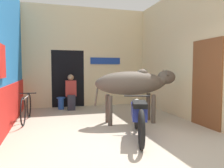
{
  "coord_description": "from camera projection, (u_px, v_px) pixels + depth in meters",
  "views": [
    {
      "loc": [
        -1.36,
        -3.54,
        1.4
      ],
      "look_at": [
        0.26,
        2.07,
        0.99
      ],
      "focal_mm": 35.0,
      "sensor_mm": 36.0,
      "label": 1
    }
  ],
  "objects": [
    {
      "name": "cow",
      "position": [
        134.0,
        84.0,
        5.63
      ],
      "size": [
        2.2,
        0.76,
        1.41
      ],
      "color": "#4C4238",
      "rests_on": "ground_plane"
    },
    {
      "name": "plastic_stool",
      "position": [
        61.0,
        103.0,
        7.56
      ],
      "size": [
        0.29,
        0.29,
        0.41
      ],
      "color": "#2856B2",
      "rests_on": "ground_plane"
    },
    {
      "name": "shopkeeper_seated",
      "position": [
        71.0,
        91.0,
        7.45
      ],
      "size": [
        0.36,
        0.33,
        1.21
      ],
      "color": "#282833",
      "rests_on": "ground_plane"
    },
    {
      "name": "wall_left_shopfront",
      "position": [
        6.0,
        53.0,
        5.28
      ],
      "size": [
        0.25,
        4.6,
        3.68
      ],
      "color": "#236BAD",
      "rests_on": "ground_plane"
    },
    {
      "name": "wall_right_with_door",
      "position": [
        177.0,
        55.0,
        6.54
      ],
      "size": [
        0.22,
        4.6,
        3.68
      ],
      "color": "beige",
      "rests_on": "ground_plane"
    },
    {
      "name": "bicycle",
      "position": [
        26.0,
        108.0,
        5.82
      ],
      "size": [
        0.44,
        1.72,
        0.72
      ],
      "color": "black",
      "rests_on": "ground_plane"
    },
    {
      "name": "ground_plane",
      "position": [
        130.0,
        148.0,
        3.86
      ],
      "size": [
        30.0,
        30.0,
        0.0
      ],
      "primitive_type": "plane",
      "color": "tan"
    },
    {
      "name": "motorcycle_near",
      "position": [
        139.0,
        115.0,
        4.44
      ],
      "size": [
        0.81,
        1.93,
        0.8
      ],
      "color": "black",
      "rests_on": "ground_plane"
    },
    {
      "name": "wall_back_with_doorway",
      "position": [
        79.0,
        65.0,
        8.34
      ],
      "size": [
        4.53,
        0.93,
        3.68
      ],
      "color": "beige",
      "rests_on": "ground_plane"
    }
  ]
}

